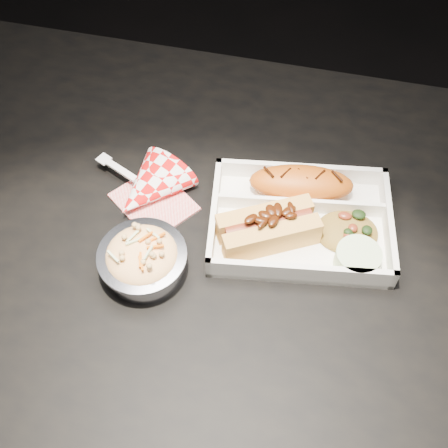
{
  "coord_description": "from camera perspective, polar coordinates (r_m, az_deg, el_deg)",
  "views": [
    {
      "loc": [
        0.1,
        -0.42,
        1.41
      ],
      "look_at": [
        0.01,
        -0.01,
        0.81
      ],
      "focal_mm": 45.0,
      "sensor_mm": 36.0,
      "label": 1
    }
  ],
  "objects": [
    {
      "name": "food_tray",
      "position": [
        0.8,
        7.69,
        0.11
      ],
      "size": [
        0.27,
        0.22,
        0.04
      ],
      "rotation": [
        0.0,
        0.0,
        0.15
      ],
      "color": "white",
      "rests_on": "dining_table"
    },
    {
      "name": "foil_coleslaw_cup",
      "position": [
        0.74,
        -8.27,
        -3.49
      ],
      "size": [
        0.12,
        0.12,
        0.07
      ],
      "color": "silver",
      "rests_on": "dining_table"
    },
    {
      "name": "fried_pastry",
      "position": [
        0.82,
        7.85,
        4.1
      ],
      "size": [
        0.16,
        0.08,
        0.05
      ],
      "primitive_type": "ellipsoid",
      "rotation": [
        0.0,
        0.0,
        0.15
      ],
      "color": "#C65913",
      "rests_on": "food_tray"
    },
    {
      "name": "cupcake_liner",
      "position": [
        0.77,
        13.39,
        -3.49
      ],
      "size": [
        0.06,
        0.06,
        0.03
      ],
      "primitive_type": "cylinder",
      "color": "beige",
      "rests_on": "food_tray"
    },
    {
      "name": "fried_rice_mound",
      "position": [
        0.79,
        12.49,
        -0.33
      ],
      "size": [
        0.1,
        0.08,
        0.03
      ],
      "primitive_type": "ellipsoid",
      "rotation": [
        0.0,
        0.0,
        0.15
      ],
      "color": "olive",
      "rests_on": "food_tray"
    },
    {
      "name": "napkin_fork",
      "position": [
        0.83,
        -7.69,
        3.51
      ],
      "size": [
        0.17,
        0.15,
        0.1
      ],
      "rotation": [
        0.0,
        0.0,
        -0.43
      ],
      "color": "red",
      "rests_on": "dining_table"
    },
    {
      "name": "dining_table",
      "position": [
        0.86,
        -0.34,
        -5.19
      ],
      "size": [
        1.2,
        0.8,
        0.75
      ],
      "color": "black",
      "rests_on": "ground"
    },
    {
      "name": "floor",
      "position": [
        1.5,
        -0.21,
        -18.39
      ],
      "size": [
        4.0,
        4.0,
        0.05
      ],
      "primitive_type": "cube",
      "color": "black",
      "rests_on": "ground"
    },
    {
      "name": "hotdog",
      "position": [
        0.76,
        4.51,
        -0.32
      ],
      "size": [
        0.15,
        0.12,
        0.06
      ],
      "rotation": [
        0.0,
        0.0,
        0.51
      ],
      "color": "gold",
      "rests_on": "food_tray"
    }
  ]
}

